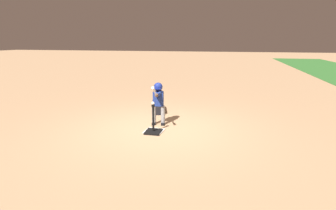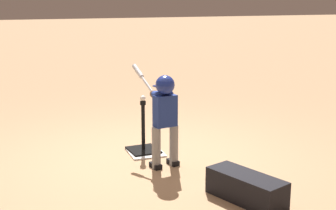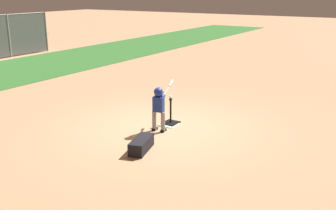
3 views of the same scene
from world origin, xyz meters
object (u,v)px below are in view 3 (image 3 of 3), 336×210
baseball (171,97)px  bleachers_far_left (15,44)px  batter_child (159,103)px  equipment_bag (141,144)px  batting_tee (171,120)px

baseball → bleachers_far_left: bearing=67.1°
baseball → bleachers_far_left: 15.15m
baseball → batter_child: bearing=-176.5°
batter_child → equipment_bag: batter_child is taller
batting_tee → equipment_bag: bearing=-168.0°
equipment_bag → batter_child: bearing=-0.2°
batting_tee → bleachers_far_left: bleachers_far_left is taller
bleachers_far_left → equipment_bag: bleachers_far_left is taller
batter_child → equipment_bag: 1.43m
bleachers_far_left → batting_tee: bearing=-112.9°
baseball → equipment_bag: 2.00m
batting_tee → baseball: 0.63m
batting_tee → bleachers_far_left: bearing=67.1°
batting_tee → equipment_bag: (-1.86, -0.40, 0.04)m
batter_child → equipment_bag: size_ratio=1.39×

